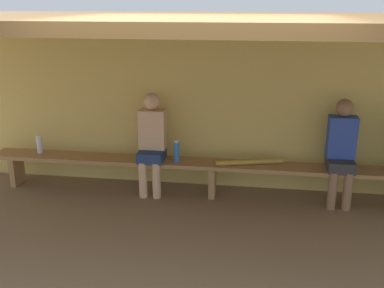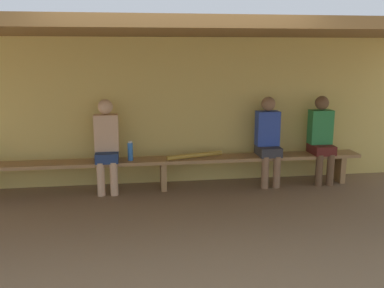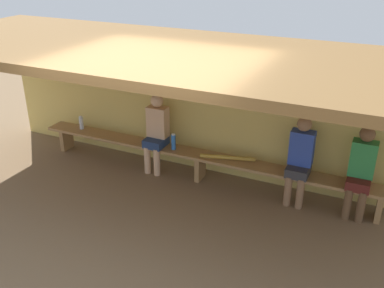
# 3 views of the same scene
# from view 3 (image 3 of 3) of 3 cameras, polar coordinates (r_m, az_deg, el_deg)

# --- Properties ---
(ground_plane) EXTENTS (24.00, 24.00, 0.00)m
(ground_plane) POSITION_cam_3_polar(r_m,az_deg,el_deg) (6.11, -4.96, -11.03)
(ground_plane) COLOR brown
(back_wall) EXTENTS (8.00, 0.20, 2.20)m
(back_wall) POSITION_cam_3_polar(r_m,az_deg,el_deg) (7.19, 2.58, 4.74)
(back_wall) COLOR #D8BC60
(back_wall) RESTS_ON ground
(dugout_roof) EXTENTS (8.00, 2.80, 0.12)m
(dugout_roof) POSITION_cam_3_polar(r_m,az_deg,el_deg) (5.72, -2.30, 11.59)
(dugout_roof) COLOR brown
(dugout_roof) RESTS_ON back_wall
(bench) EXTENTS (6.00, 0.36, 0.46)m
(bench) POSITION_cam_3_polar(r_m,az_deg,el_deg) (7.09, 1.07, -1.82)
(bench) COLOR #9E7547
(bench) RESTS_ON ground
(player_shirtless_tan) EXTENTS (0.34, 0.42, 1.34)m
(player_shirtless_tan) POSITION_cam_3_polar(r_m,az_deg,el_deg) (7.28, -4.67, 1.80)
(player_shirtless_tan) COLOR navy
(player_shirtless_tan) RESTS_ON ground
(player_in_white) EXTENTS (0.34, 0.42, 1.34)m
(player_in_white) POSITION_cam_3_polar(r_m,az_deg,el_deg) (6.47, 21.20, -3.04)
(player_in_white) COLOR #591E19
(player_in_white) RESTS_ON ground
(player_leftmost) EXTENTS (0.34, 0.42, 1.34)m
(player_leftmost) POSITION_cam_3_polar(r_m,az_deg,el_deg) (6.54, 13.92, -1.70)
(player_leftmost) COLOR #333338
(player_leftmost) RESTS_ON ground
(water_bottle_blue) EXTENTS (0.08, 0.08, 0.25)m
(water_bottle_blue) POSITION_cam_3_polar(r_m,az_deg,el_deg) (8.22, -14.25, 2.71)
(water_bottle_blue) COLOR silver
(water_bottle_blue) RESTS_ON bench
(water_bottle_clear) EXTENTS (0.08, 0.08, 0.28)m
(water_bottle_clear) POSITION_cam_3_polar(r_m,az_deg,el_deg) (7.16, -2.44, 0.29)
(water_bottle_clear) COLOR blue
(water_bottle_clear) RESTS_ON bench
(baseball_bat) EXTENTS (0.86, 0.29, 0.07)m
(baseball_bat) POSITION_cam_3_polar(r_m,az_deg,el_deg) (6.89, 4.66, -1.77)
(baseball_bat) COLOR #B28C33
(baseball_bat) RESTS_ON bench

